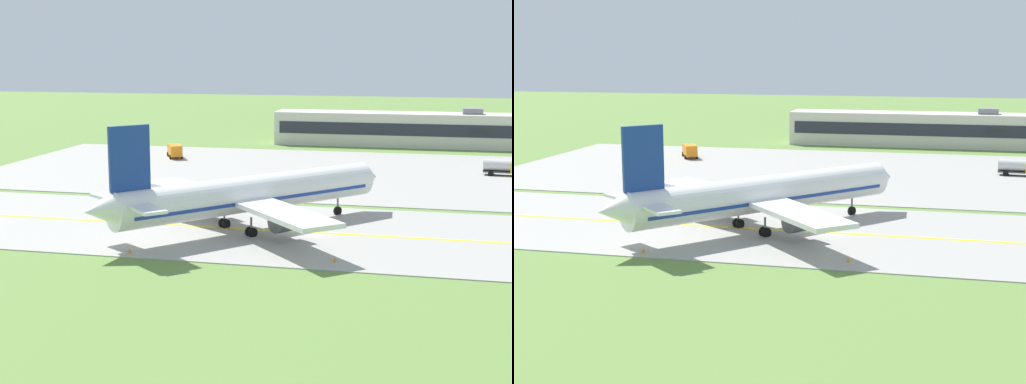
{
  "view_description": "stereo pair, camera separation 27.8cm",
  "coord_description": "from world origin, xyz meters",
  "views": [
    {
      "loc": [
        12.48,
        -80.58,
        20.07
      ],
      "look_at": [
        -6.68,
        2.08,
        4.0
      ],
      "focal_mm": 53.04,
      "sensor_mm": 36.0,
      "label": 1
    },
    {
      "loc": [
        12.75,
        -80.52,
        20.07
      ],
      "look_at": [
        -6.68,
        2.08,
        4.0
      ],
      "focal_mm": 53.04,
      "sensor_mm": 36.0,
      "label": 2
    }
  ],
  "objects": [
    {
      "name": "traffic_cone_near_edge",
      "position": [
        -16.24,
        -12.5,
        0.3
      ],
      "size": [
        0.44,
        0.44,
        0.6
      ],
      "primitive_type": "cone",
      "color": "orange",
      "rests_on": "ground"
    },
    {
      "name": "airplane_lead",
      "position": [
        -6.99,
        -0.29,
        4.13
      ],
      "size": [
        29.63,
        32.67,
        12.7
      ],
      "color": "white",
      "rests_on": "ground"
    },
    {
      "name": "service_truck_baggage",
      "position": [
        24.03,
        45.1,
        1.53
      ],
      "size": [
        6.15,
        2.73,
        2.65
      ],
      "color": "yellow",
      "rests_on": "ground"
    },
    {
      "name": "terminal_building",
      "position": [
        9.19,
        80.94,
        3.51
      ],
      "size": [
        58.22,
        8.7,
        8.16
      ],
      "color": "beige",
      "rests_on": "ground"
    },
    {
      "name": "apron_pad",
      "position": [
        10.0,
        42.0,
        0.05
      ],
      "size": [
        140.0,
        52.0,
        0.1
      ],
      "primitive_type": "cube",
      "color": "#9E9B93",
      "rests_on": "ground"
    },
    {
      "name": "taxiway_strip",
      "position": [
        0.0,
        0.0,
        0.05
      ],
      "size": [
        240.0,
        28.0,
        0.1
      ],
      "primitive_type": "cube",
      "color": "#9E9B93",
      "rests_on": "ground"
    },
    {
      "name": "traffic_cone_mid_edge",
      "position": [
        -4.94,
        11.38,
        0.3
      ],
      "size": [
        0.44,
        0.44,
        0.6
      ],
      "primitive_type": "cone",
      "color": "orange",
      "rests_on": "ground"
    },
    {
      "name": "service_truck_catering",
      "position": [
        -33.94,
        52.39,
        1.53
      ],
      "size": [
        4.55,
        6.28,
        2.6
      ],
      "color": "orange",
      "rests_on": "ground"
    },
    {
      "name": "ground_plane",
      "position": [
        0.0,
        0.0,
        0.0
      ],
      "size": [
        500.0,
        500.0,
        0.0
      ],
      "primitive_type": "plane",
      "color": "olive"
    },
    {
      "name": "traffic_cone_far_edge",
      "position": [
        4.1,
        -11.17,
        0.3
      ],
      "size": [
        0.44,
        0.44,
        0.6
      ],
      "primitive_type": "cone",
      "color": "orange",
      "rests_on": "ground"
    },
    {
      "name": "taxiway_centreline",
      "position": [
        0.0,
        0.0,
        0.11
      ],
      "size": [
        220.0,
        0.6,
        0.01
      ],
      "primitive_type": "cube",
      "color": "yellow",
      "rests_on": "taxiway_strip"
    }
  ]
}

